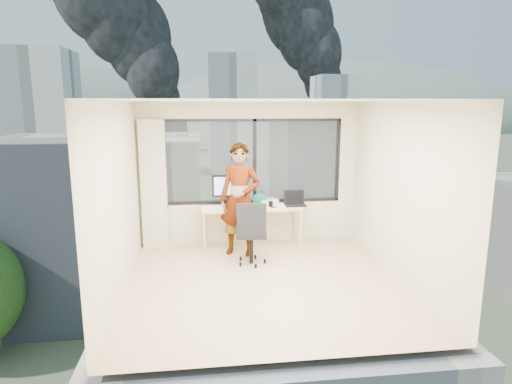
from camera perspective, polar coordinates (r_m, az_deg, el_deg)
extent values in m
cube|color=#D2AB89|center=(6.50, 1.13, -11.75)|extent=(4.00, 4.00, 0.01)
cube|color=white|center=(5.98, 1.22, 11.84)|extent=(4.00, 4.00, 0.01)
cube|color=beige|center=(4.20, 5.15, -6.00)|extent=(4.00, 0.01, 2.60)
cube|color=beige|center=(6.15, -17.61, -0.91)|extent=(0.01, 4.00, 2.60)
cube|color=beige|center=(6.69, 18.38, 0.01)|extent=(0.01, 4.00, 2.60)
cube|color=beige|center=(7.96, -13.19, 0.93)|extent=(0.45, 0.14, 2.30)
cube|color=#D1B08C|center=(7.93, -0.60, -4.57)|extent=(1.80, 0.60, 0.75)
imported|color=#2D2D33|center=(7.42, -2.11, -0.99)|extent=(0.82, 0.67, 1.93)
cube|color=white|center=(8.11, 1.50, -1.17)|extent=(0.40, 0.37, 0.08)
cube|color=black|center=(7.79, 2.34, -1.97)|extent=(0.12, 0.08, 0.01)
cylinder|color=black|center=(7.84, 1.93, -1.53)|extent=(0.10, 0.10, 0.10)
ellipsoid|color=#0C4D3E|center=(8.01, 0.47, -0.86)|extent=(0.30, 0.22, 0.21)
cube|color=#515B3D|center=(127.00, -6.74, 3.79)|extent=(400.00, 400.00, 0.04)
cube|color=beige|center=(38.04, -19.31, -3.84)|extent=(16.00, 12.00, 14.00)
cube|color=silver|center=(46.55, 9.00, 0.63)|extent=(14.00, 13.00, 16.00)
cube|color=silver|center=(106.56, -26.19, 8.84)|extent=(14.00, 14.00, 28.00)
cube|color=silver|center=(126.23, -3.20, 10.64)|extent=(13.00, 13.00, 30.00)
cube|color=silver|center=(152.99, 10.43, 9.84)|extent=(15.00, 15.00, 26.00)
cube|color=silver|center=(166.84, -28.24, 8.12)|extent=(16.00, 14.00, 22.00)
ellipsoid|color=slate|center=(347.40, -27.47, 7.36)|extent=(288.00, 216.00, 90.00)
ellipsoid|color=slate|center=(341.57, 10.12, 8.41)|extent=(300.00, 220.00, 96.00)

